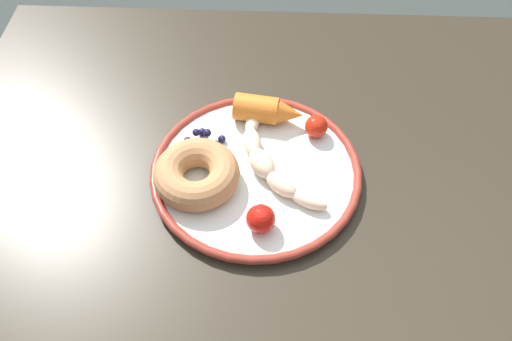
{
  "coord_description": "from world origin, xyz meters",
  "views": [
    {
      "loc": [
        0.02,
        0.48,
        1.33
      ],
      "look_at": [
        0.04,
        0.03,
        0.75
      ],
      "focal_mm": 37.98,
      "sensor_mm": 36.0,
      "label": 1
    }
  ],
  "objects_px": {
    "dining_table": "(284,207)",
    "tomato_mid": "(261,219)",
    "plate": "(256,172)",
    "blueberry_pile": "(202,142)",
    "carrot_orange": "(271,111)",
    "banana": "(268,162)",
    "tomato_near": "(316,127)",
    "donut": "(197,174)"
  },
  "relations": [
    {
      "from": "dining_table",
      "to": "tomato_mid",
      "type": "xyz_separation_m",
      "value": [
        0.03,
        0.12,
        0.14
      ]
    },
    {
      "from": "tomato_mid",
      "to": "plate",
      "type": "bearing_deg",
      "value": -83.84
    },
    {
      "from": "blueberry_pile",
      "to": "tomato_mid",
      "type": "relative_size",
      "value": 1.6
    },
    {
      "from": "carrot_orange",
      "to": "blueberry_pile",
      "type": "relative_size",
      "value": 1.85
    },
    {
      "from": "dining_table",
      "to": "plate",
      "type": "bearing_deg",
      "value": 30.21
    },
    {
      "from": "blueberry_pile",
      "to": "tomato_mid",
      "type": "height_order",
      "value": "tomato_mid"
    },
    {
      "from": "dining_table",
      "to": "tomato_mid",
      "type": "height_order",
      "value": "tomato_mid"
    },
    {
      "from": "dining_table",
      "to": "plate",
      "type": "height_order",
      "value": "plate"
    },
    {
      "from": "plate",
      "to": "blueberry_pile",
      "type": "relative_size",
      "value": 4.87
    },
    {
      "from": "banana",
      "to": "tomato_near",
      "type": "distance_m",
      "value": 0.09
    },
    {
      "from": "plate",
      "to": "donut",
      "type": "xyz_separation_m",
      "value": [
        0.08,
        0.03,
        0.02
      ]
    },
    {
      "from": "banana",
      "to": "donut",
      "type": "distance_m",
      "value": 0.1
    },
    {
      "from": "tomato_near",
      "to": "tomato_mid",
      "type": "height_order",
      "value": "tomato_mid"
    },
    {
      "from": "banana",
      "to": "blueberry_pile",
      "type": "bearing_deg",
      "value": -21.85
    },
    {
      "from": "plate",
      "to": "tomato_near",
      "type": "xyz_separation_m",
      "value": [
        -0.08,
        -0.07,
        0.02
      ]
    },
    {
      "from": "carrot_orange",
      "to": "blueberry_pile",
      "type": "bearing_deg",
      "value": 29.1
    },
    {
      "from": "banana",
      "to": "donut",
      "type": "bearing_deg",
      "value": 18.06
    },
    {
      "from": "dining_table",
      "to": "blueberry_pile",
      "type": "distance_m",
      "value": 0.18
    },
    {
      "from": "banana",
      "to": "blueberry_pile",
      "type": "relative_size",
      "value": 3.07
    },
    {
      "from": "banana",
      "to": "tomato_mid",
      "type": "relative_size",
      "value": 4.9
    },
    {
      "from": "plate",
      "to": "tomato_near",
      "type": "distance_m",
      "value": 0.11
    },
    {
      "from": "banana",
      "to": "carrot_orange",
      "type": "distance_m",
      "value": 0.09
    },
    {
      "from": "carrot_orange",
      "to": "donut",
      "type": "height_order",
      "value": "same"
    },
    {
      "from": "carrot_orange",
      "to": "donut",
      "type": "relative_size",
      "value": 0.96
    },
    {
      "from": "banana",
      "to": "blueberry_pile",
      "type": "xyz_separation_m",
      "value": [
        0.09,
        -0.04,
        -0.01
      ]
    },
    {
      "from": "dining_table",
      "to": "banana",
      "type": "relative_size",
      "value": 5.49
    },
    {
      "from": "plate",
      "to": "banana",
      "type": "distance_m",
      "value": 0.02
    },
    {
      "from": "blueberry_pile",
      "to": "dining_table",
      "type": "bearing_deg",
      "value": 171.63
    },
    {
      "from": "plate",
      "to": "blueberry_pile",
      "type": "height_order",
      "value": "blueberry_pile"
    },
    {
      "from": "dining_table",
      "to": "donut",
      "type": "relative_size",
      "value": 8.75
    },
    {
      "from": "blueberry_pile",
      "to": "tomato_near",
      "type": "height_order",
      "value": "tomato_near"
    },
    {
      "from": "dining_table",
      "to": "banana",
      "type": "xyz_separation_m",
      "value": [
        0.03,
        0.02,
        0.13
      ]
    },
    {
      "from": "banana",
      "to": "blueberry_pile",
      "type": "distance_m",
      "value": 0.1
    },
    {
      "from": "dining_table",
      "to": "tomato_near",
      "type": "height_order",
      "value": "tomato_near"
    },
    {
      "from": "banana",
      "to": "carrot_orange",
      "type": "height_order",
      "value": "carrot_orange"
    },
    {
      "from": "donut",
      "to": "tomato_near",
      "type": "xyz_separation_m",
      "value": [
        -0.16,
        -0.1,
        -0.0
      ]
    },
    {
      "from": "dining_table",
      "to": "plate",
      "type": "xyz_separation_m",
      "value": [
        0.04,
        0.03,
        0.12
      ]
    },
    {
      "from": "carrot_orange",
      "to": "tomato_mid",
      "type": "height_order",
      "value": "carrot_orange"
    },
    {
      "from": "dining_table",
      "to": "blueberry_pile",
      "type": "bearing_deg",
      "value": -8.37
    },
    {
      "from": "plate",
      "to": "donut",
      "type": "distance_m",
      "value": 0.08
    },
    {
      "from": "tomato_mid",
      "to": "dining_table",
      "type": "bearing_deg",
      "value": -106.15
    },
    {
      "from": "dining_table",
      "to": "blueberry_pile",
      "type": "xyz_separation_m",
      "value": [
        0.12,
        -0.02,
        0.13
      ]
    }
  ]
}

